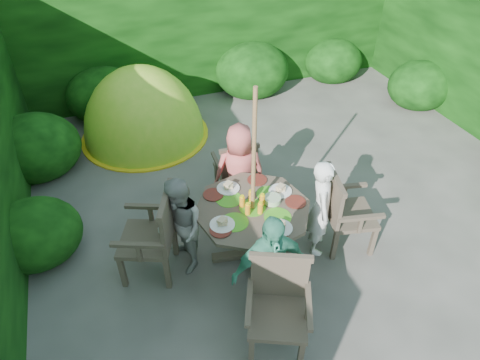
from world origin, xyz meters
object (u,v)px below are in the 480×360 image
object	(u,v)px
garden_chair_left	(154,234)
dome_tent	(146,136)
patio_table	(253,216)
child_back	(240,172)
child_front	(269,270)
child_left	(180,227)
garden_chair_right	(344,211)
garden_chair_front	(278,304)
garden_chair_back	(236,169)
child_right	(321,208)
parasol_pole	(253,183)

from	to	relation	value
garden_chair_left	dome_tent	bearing A→B (deg)	-164.46
garden_chair_left	patio_table	bearing A→B (deg)	103.96
child_back	child_front	size ratio (longest dim) A/B	0.98
child_left	child_back	bearing A→B (deg)	118.17
patio_table	garden_chair_right	world-z (taller)	garden_chair_right
garden_chair_front	child_front	world-z (taller)	child_front
garden_chair_back	child_right	size ratio (longest dim) A/B	0.70
garden_chair_left	garden_chair_front	xyz separation A→B (m)	(0.91, -1.25, -0.05)
parasol_pole	garden_chair_front	xyz separation A→B (m)	(-0.17, -1.08, -0.58)
parasol_pole	garden_chair_left	distance (m)	1.21
garden_chair_right	child_left	xyz separation A→B (m)	(-1.86, 0.32, 0.07)
child_right	child_back	bearing A→B (deg)	60.23
child_back	garden_chair_right	bearing A→B (deg)	148.51
garden_chair_left	child_back	bearing A→B (deg)	139.85
child_front	child_back	bearing A→B (deg)	77.83
garden_chair_front	child_front	distance (m)	0.33
parasol_pole	garden_chair_left	xyz separation A→B (m)	(-1.08, 0.17, -0.53)
garden_chair_back	child_front	bearing A→B (deg)	82.39
garden_chair_right	garden_chair_left	size ratio (longest dim) A/B	0.95
garden_chair_back	parasol_pole	bearing A→B (deg)	82.17
patio_table	child_left	distance (m)	0.81
child_right	child_back	distance (m)	1.13
parasol_pole	child_front	distance (m)	0.91
garden_chair_left	garden_chair_front	size ratio (longest dim) A/B	1.09
garden_chair_left	dome_tent	xyz separation A→B (m)	(0.36, 2.92, -0.57)
patio_table	parasol_pole	bearing A→B (deg)	-177.03
garden_chair_left	garden_chair_front	bearing A→B (deg)	58.73
parasol_pole	child_left	size ratio (longest dim) A/B	1.81
garden_chair_front	garden_chair_right	bearing A→B (deg)	60.57
garden_chair_front	child_left	distance (m)	1.37
dome_tent	child_front	bearing A→B (deg)	-72.17
garden_chair_back	child_back	xyz separation A→B (m)	(-0.06, -0.30, 0.18)
patio_table	parasol_pole	distance (m)	0.46
dome_tent	child_right	bearing A→B (deg)	-55.66
garden_chair_back	child_left	xyz separation A→B (m)	(-0.99, -0.95, 0.13)
garden_chair_right	garden_chair_back	bearing A→B (deg)	47.17
child_front	dome_tent	size ratio (longest dim) A/B	0.55
child_left	garden_chair_left	bearing A→B (deg)	-102.68
child_left	dome_tent	xyz separation A→B (m)	(0.08, 2.95, -0.61)
garden_chair_left	child_back	xyz separation A→B (m)	(1.21, 0.62, 0.09)
child_left	patio_table	bearing A→B (deg)	73.24
garden_chair_right	child_left	bearing A→B (deg)	92.74
child_left	dome_tent	size ratio (longest dim) A/B	0.50
parasol_pole	dome_tent	xyz separation A→B (m)	(-0.71, 3.09, -1.10)
garden_chair_left	child_left	xyz separation A→B (m)	(0.29, -0.03, 0.04)
dome_tent	garden_chair_back	bearing A→B (deg)	-56.20
patio_table	child_back	xyz separation A→B (m)	(0.13, 0.79, 0.01)
garden_chair_right	patio_table	bearing A→B (deg)	92.78
garden_chair_back	garden_chair_right	bearing A→B (deg)	127.24
garden_chair_back	garden_chair_front	distance (m)	2.20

